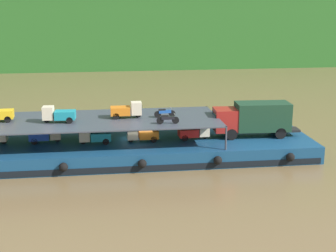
% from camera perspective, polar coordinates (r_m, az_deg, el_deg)
% --- Properties ---
extents(ground_plane, '(400.00, 400.00, 0.00)m').
position_cam_1_polar(ground_plane, '(44.20, -3.48, -3.51)').
color(ground_plane, brown).
extents(cargo_barge, '(30.97, 9.22, 1.50)m').
position_cam_1_polar(cargo_barge, '(43.94, -3.49, -2.59)').
color(cargo_barge, navy).
rests_on(cargo_barge, ground).
extents(covered_lorry, '(7.93, 2.59, 3.10)m').
position_cam_1_polar(covered_lorry, '(45.15, 9.88, 0.90)').
color(covered_lorry, maroon).
rests_on(covered_lorry, cargo_barge).
extents(cargo_rack, '(21.77, 7.85, 2.00)m').
position_cam_1_polar(cargo_rack, '(43.16, -8.58, 0.66)').
color(cargo_rack, '#383D47').
rests_on(cargo_rack, cargo_barge).
extents(mini_truck_lower_aft, '(2.79, 1.29, 1.38)m').
position_cam_1_polar(mini_truck_lower_aft, '(44.18, -13.95, -0.96)').
color(mini_truck_lower_aft, '#1E47B7').
rests_on(mini_truck_lower_aft, cargo_barge).
extents(mini_truck_lower_mid, '(2.75, 1.22, 1.38)m').
position_cam_1_polar(mini_truck_lower_mid, '(42.95, -8.50, -1.13)').
color(mini_truck_lower_mid, teal).
rests_on(mini_truck_lower_mid, cargo_barge).
extents(mini_truck_lower_fore, '(2.78, 1.27, 1.38)m').
position_cam_1_polar(mini_truck_lower_fore, '(43.17, -3.02, -0.91)').
color(mini_truck_lower_fore, orange).
rests_on(mini_truck_lower_fore, cargo_barge).
extents(mini_truck_lower_bow, '(2.77, 1.26, 1.38)m').
position_cam_1_polar(mini_truck_lower_bow, '(43.89, 3.07, -0.65)').
color(mini_truck_lower_bow, red).
rests_on(mini_truck_lower_bow, cargo_barge).
extents(mini_truck_upper_mid, '(2.79, 1.29, 1.38)m').
position_cam_1_polar(mini_truck_upper_mid, '(42.60, -12.55, 1.33)').
color(mini_truck_upper_mid, teal).
rests_on(mini_truck_upper_mid, cargo_rack).
extents(mini_truck_upper_fore, '(2.75, 1.22, 1.38)m').
position_cam_1_polar(mini_truck_upper_fore, '(43.35, -4.78, 1.86)').
color(mini_truck_upper_fore, orange).
rests_on(mini_truck_upper_fore, cargo_rack).
extents(motorcycle_upper_port, '(1.90, 0.55, 0.87)m').
position_cam_1_polar(motorcycle_upper_port, '(41.09, -0.05, 0.83)').
color(motorcycle_upper_port, black).
rests_on(motorcycle_upper_port, cargo_rack).
extents(motorcycle_upper_centre, '(1.90, 0.55, 0.87)m').
position_cam_1_polar(motorcycle_upper_centre, '(43.37, -0.40, 1.56)').
color(motorcycle_upper_centre, black).
rests_on(motorcycle_upper_centre, cargo_rack).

